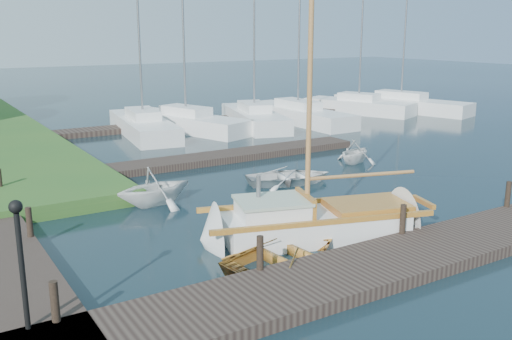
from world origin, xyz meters
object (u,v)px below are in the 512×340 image
tender_c (289,174)px  marina_boat_2 (186,121)px  lamp_post (20,247)px  marina_boat_6 (359,105)px  sailboat (319,225)px  dinghy (285,251)px  mooring_post_4 (29,222)px  mooring_post_1 (260,253)px  mooring_post_2 (403,219)px  mooring_post_3 (508,194)px  marina_boat_1 (143,125)px  mooring_post_0 (55,301)px  marina_boat_7 (401,103)px  marina_boat_4 (298,113)px  tender_d (355,150)px  marina_boat_3 (254,116)px  mooring_post_5 (0,181)px  tender_b (154,184)px

tender_c → marina_boat_2: 12.69m
lamp_post → marina_boat_6: bearing=37.5°
sailboat → dinghy: sailboat is taller
mooring_post_4 → marina_boat_2: bearing=52.0°
mooring_post_1 → mooring_post_2: size_ratio=1.00×
mooring_post_2 → mooring_post_3: 4.50m
mooring_post_2 → marina_boat_1: bearing=89.5°
mooring_post_0 → marina_boat_7: 33.86m
marina_boat_4 → tender_c: bearing=142.4°
dinghy → marina_boat_7: bearing=-56.7°
mooring_post_2 → mooring_post_1: bearing=180.0°
sailboat → tender_d: bearing=59.2°
mooring_post_4 → sailboat: sailboat is taller
mooring_post_1 → marina_boat_6: (20.37, 19.49, -0.13)m
mooring_post_0 → marina_boat_3: size_ratio=0.07×
tender_c → marina_boat_7: (18.12, 12.00, 0.24)m
mooring_post_4 → mooring_post_5: same height
mooring_post_2 → tender_c: mooring_post_2 is taller
mooring_post_2 → dinghy: size_ratio=0.24×
mooring_post_2 → tender_b: 8.10m
mooring_post_3 → sailboat: (-6.04, 1.62, -0.36)m
marina_boat_2 → tender_c: bearing=154.1°
mooring_post_0 → sailboat: size_ratio=0.08×
lamp_post → tender_b: (5.23, 6.89, -1.19)m
mooring_post_0 → marina_boat_1: marina_boat_1 is taller
sailboat → dinghy: 2.22m
mooring_post_0 → sailboat: sailboat is taller
mooring_post_4 → tender_d: tender_d is taller
mooring_post_0 → marina_boat_7: (28.19, 18.76, -0.12)m
mooring_post_0 → mooring_post_2: (9.00, 0.00, 0.00)m
mooring_post_5 → marina_boat_4: size_ratio=0.08×
mooring_post_1 → lamp_post: lamp_post is taller
mooring_post_1 → marina_boat_6: bearing=43.7°
mooring_post_0 → dinghy: mooring_post_0 is taller
mooring_post_1 → tender_d: size_ratio=0.37×
dinghy → marina_boat_3: (10.39, 18.28, 0.23)m
mooring_post_5 → marina_boat_7: bearing=17.6°
marina_boat_6 → marina_boat_7: 3.39m
marina_boat_2 → mooring_post_3: bearing=166.8°
sailboat → marina_boat_6: 24.94m
mooring_post_1 → tender_d: bearing=39.0°
marina_boat_7 → mooring_post_1: bearing=112.5°
dinghy → marina_boat_1: (3.61, 18.93, 0.22)m
marina_boat_4 → marina_boat_3: bearing=83.6°
marina_boat_4 → marina_boat_6: bearing=-80.6°
tender_c → marina_boat_6: bearing=-34.3°
lamp_post → tender_d: (14.95, 8.05, -1.30)m
sailboat → marina_boat_7: bearing=56.1°
mooring_post_4 → tender_c: (9.57, 1.76, -0.37)m
mooring_post_2 → lamp_post: size_ratio=0.33×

